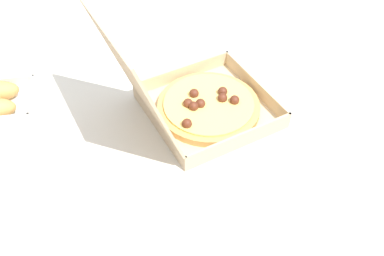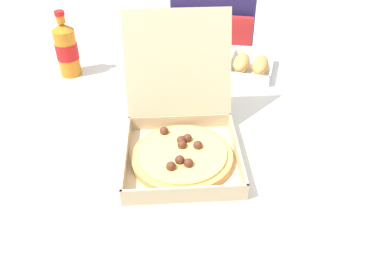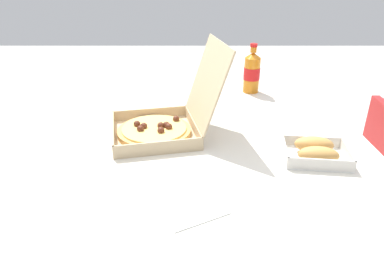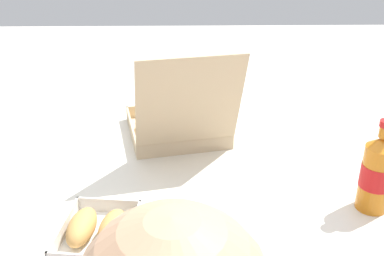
% 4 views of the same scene
% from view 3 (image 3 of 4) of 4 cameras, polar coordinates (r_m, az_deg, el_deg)
% --- Properties ---
extents(dining_table, '(1.24, 1.06, 0.75)m').
position_cam_3_polar(dining_table, '(1.28, 2.89, -3.21)').
color(dining_table, silver).
rests_on(dining_table, ground_plane).
extents(pizza_box_open, '(0.36, 0.43, 0.32)m').
position_cam_3_polar(pizza_box_open, '(1.20, -4.75, 0.84)').
color(pizza_box_open, tan).
rests_on(pizza_box_open, dining_table).
extents(bread_side_box, '(0.17, 0.21, 0.06)m').
position_cam_3_polar(bread_side_box, '(1.12, 19.77, -3.62)').
color(bread_side_box, white).
rests_on(bread_side_box, dining_table).
extents(cola_bottle, '(0.07, 0.07, 0.22)m').
position_cam_3_polar(cola_bottle, '(1.63, 9.84, 9.08)').
color(cola_bottle, orange).
rests_on(cola_bottle, dining_table).
extents(paper_menu, '(0.26, 0.23, 0.00)m').
position_cam_3_polar(paper_menu, '(0.90, -1.28, -11.46)').
color(paper_menu, white).
rests_on(paper_menu, dining_table).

